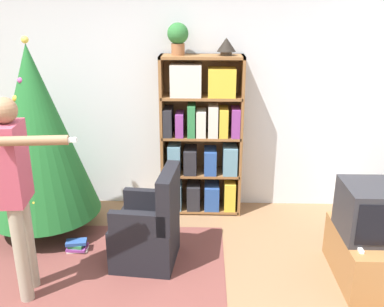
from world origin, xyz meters
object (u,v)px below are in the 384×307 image
at_px(television, 368,211).
at_px(christmas_tree, 37,133).
at_px(potted_plant, 178,36).
at_px(armchair, 149,230).
at_px(standing_person, 16,184).
at_px(table_lamp, 226,45).
at_px(bookshelf, 201,138).

xyz_separation_m(television, christmas_tree, (-3.06, 0.76, 0.43)).
relative_size(christmas_tree, potted_plant, 6.13).
distance_m(armchair, potted_plant, 1.99).
bearing_deg(standing_person, table_lamp, 127.57).
xyz_separation_m(standing_person, table_lamp, (1.66, 1.58, 0.90)).
distance_m(bookshelf, television, 1.92).
xyz_separation_m(armchair, standing_person, (-0.94, -0.49, 0.67)).
height_order(armchair, potted_plant, potted_plant).
relative_size(television, table_lamp, 2.57).
bearing_deg(christmas_tree, bookshelf, 17.34).
xyz_separation_m(bookshelf, table_lamp, (0.25, 0.01, 1.00)).
relative_size(armchair, potted_plant, 2.80).
height_order(television, christmas_tree, christmas_tree).
height_order(armchair, table_lamp, table_lamp).
height_order(christmas_tree, potted_plant, potted_plant).
distance_m(armchair, standing_person, 1.26).
xyz_separation_m(television, potted_plant, (-1.67, 1.28, 1.32)).
xyz_separation_m(bookshelf, potted_plant, (-0.25, 0.01, 1.09)).
bearing_deg(table_lamp, standing_person, -136.31).
distance_m(television, potted_plant, 2.49).
distance_m(bookshelf, armchair, 1.30).
distance_m(christmas_tree, standing_person, 1.09).
xyz_separation_m(potted_plant, table_lamp, (0.50, -0.00, -0.09)).
relative_size(television, armchair, 0.56).
xyz_separation_m(bookshelf, armchair, (-0.46, -1.08, -0.56)).
height_order(bookshelf, table_lamp, table_lamp).
bearing_deg(standing_person, armchair, 111.51).
bearing_deg(bookshelf, armchair, -113.23).
height_order(armchair, standing_person, standing_person).
bearing_deg(television, potted_plant, 142.48).
xyz_separation_m(armchair, potted_plant, (0.21, 1.09, 1.65)).
height_order(bookshelf, television, bookshelf).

